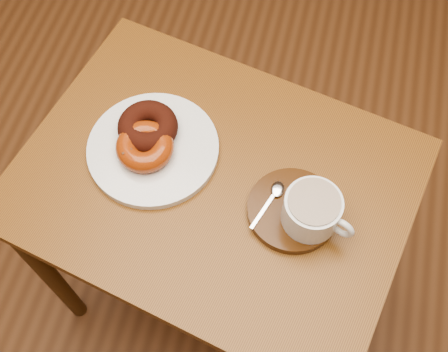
% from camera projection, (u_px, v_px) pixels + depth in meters
% --- Properties ---
extents(ground, '(6.00, 6.00, 0.00)m').
position_uv_depth(ground, '(148.00, 221.00, 1.74)').
color(ground, brown).
rests_on(ground, ground).
extents(cafe_table, '(0.82, 0.68, 0.68)m').
position_uv_depth(cafe_table, '(214.00, 204.00, 1.14)').
color(cafe_table, brown).
rests_on(cafe_table, ground).
extents(donut_plate, '(0.29, 0.29, 0.02)m').
position_uv_depth(donut_plate, '(153.00, 149.00, 1.07)').
color(donut_plate, silver).
rests_on(donut_plate, cafe_table).
extents(donut_cinnamon, '(0.16, 0.16, 0.04)m').
position_uv_depth(donut_cinnamon, '(148.00, 127.00, 1.05)').
color(donut_cinnamon, '#34120A').
rests_on(donut_cinnamon, donut_plate).
extents(donut_caramel, '(0.13, 0.13, 0.04)m').
position_uv_depth(donut_caramel, '(145.00, 147.00, 1.03)').
color(donut_caramel, '#92370F').
rests_on(donut_caramel, donut_plate).
extents(saucer, '(0.20, 0.20, 0.02)m').
position_uv_depth(saucer, '(293.00, 210.00, 1.00)').
color(saucer, '#371B07').
rests_on(saucer, cafe_table).
extents(coffee_cup, '(0.13, 0.10, 0.07)m').
position_uv_depth(coffee_cup, '(313.00, 211.00, 0.96)').
color(coffee_cup, silver).
rests_on(coffee_cup, saucer).
extents(teaspoon, '(0.05, 0.10, 0.01)m').
position_uv_depth(teaspoon, '(275.00, 193.00, 1.01)').
color(teaspoon, silver).
rests_on(teaspoon, saucer).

